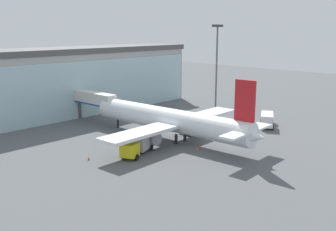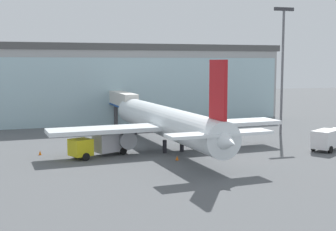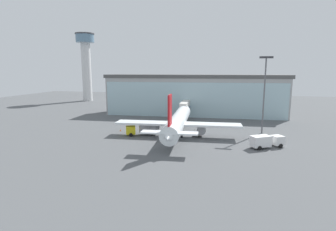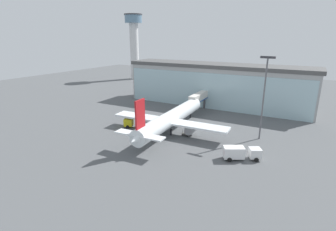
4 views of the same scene
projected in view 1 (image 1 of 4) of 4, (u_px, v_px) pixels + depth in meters
ground at (191, 147)px, 62.61m from camera, size 240.00×240.00×0.00m
terminal_building at (70, 81)px, 86.65m from camera, size 64.21×16.00×14.39m
jet_bridge at (92, 99)px, 78.62m from camera, size 2.95×12.46×6.07m
apron_light_mast at (217, 63)px, 82.70m from camera, size 3.20×0.40×19.27m
airplane at (172, 120)px, 65.50m from camera, size 30.49×35.31×11.37m
catering_truck at (138, 144)px, 58.82m from camera, size 7.55×5.04×2.65m
fuel_truck at (267, 119)px, 75.23m from camera, size 7.37×5.70×2.65m
baggage_cart at (188, 132)px, 69.65m from camera, size 1.72×2.87×1.50m
safety_cone_nose at (197, 148)px, 61.03m from camera, size 0.36×0.36×0.55m
safety_cone_wingtip at (89, 158)px, 56.19m from camera, size 0.36×0.36×0.55m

